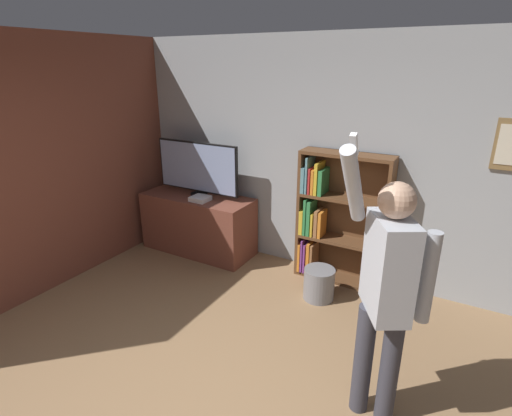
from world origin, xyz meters
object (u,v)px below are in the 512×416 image
person (386,285)px  bookshelf (332,218)px  waste_bin (319,284)px  television (198,168)px  game_console (200,199)px

person → bookshelf: bearing=178.3°
waste_bin → bookshelf: bearing=97.4°
bookshelf → person: bearing=-61.4°
television → bookshelf: 1.81m
game_console → waste_bin: game_console is taller
game_console → bookshelf: size_ratio=0.15×
bookshelf → waste_bin: size_ratio=4.36×
person → television: bearing=-150.7°
television → game_console: size_ratio=5.43×
person → waste_bin: size_ratio=5.91×
person → waste_bin: bearing=-174.8°
television → person: (2.71, -1.59, -0.07)m
television → game_console: 0.40m
television → person: bearing=-30.4°
television → waste_bin: television is taller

